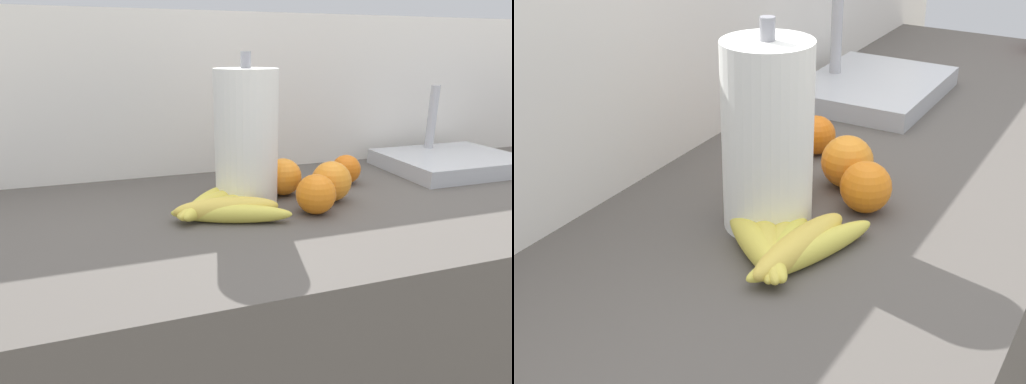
# 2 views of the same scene
# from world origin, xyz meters

# --- Properties ---
(counter) EXTENTS (1.89, 0.61, 0.92)m
(counter) POSITION_xyz_m (0.00, 0.00, 0.46)
(counter) COLOR #514C47
(counter) RESTS_ON ground
(wall_back) EXTENTS (2.29, 0.06, 1.30)m
(wall_back) POSITION_xyz_m (0.00, 0.34, 0.65)
(wall_back) COLOR silver
(wall_back) RESTS_ON ground
(banana_bunch) EXTENTS (0.22, 0.21, 0.04)m
(banana_bunch) POSITION_xyz_m (-0.35, -0.01, 0.93)
(banana_bunch) COLOR #DECF4C
(banana_bunch) RESTS_ON counter
(orange_right) EXTENTS (0.08, 0.08, 0.08)m
(orange_right) POSITION_xyz_m (-0.12, 0.01, 0.96)
(orange_right) COLOR orange
(orange_right) RESTS_ON counter
(orange_back_left) EXTENTS (0.07, 0.07, 0.07)m
(orange_back_left) POSITION_xyz_m (-0.03, 0.11, 0.95)
(orange_back_left) COLOR orange
(orange_back_left) RESTS_ON counter
(orange_far_right) EXTENTS (0.08, 0.08, 0.08)m
(orange_far_right) POSITION_xyz_m (-0.18, -0.05, 0.95)
(orange_far_right) COLOR orange
(orange_far_right) RESTS_ON counter
(orange_center) EXTENTS (0.08, 0.08, 0.08)m
(orange_center) POSITION_xyz_m (-0.19, 0.08, 0.95)
(orange_center) COLOR orange
(orange_center) RESTS_ON counter
(paper_towel_roll) EXTENTS (0.12, 0.12, 0.29)m
(paper_towel_roll) POSITION_xyz_m (-0.28, 0.06, 1.05)
(paper_towel_roll) COLOR white
(paper_towel_roll) RESTS_ON counter
(sink_basin) EXTENTS (0.34, 0.26, 0.21)m
(sink_basin) POSITION_xyz_m (0.30, 0.14, 0.94)
(sink_basin) COLOR #B7BABF
(sink_basin) RESTS_ON counter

